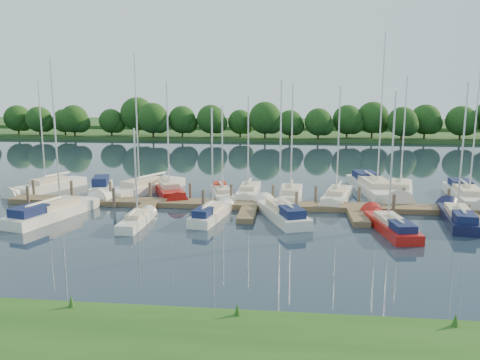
# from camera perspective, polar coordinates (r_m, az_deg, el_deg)

# --- Properties ---
(ground) EXTENTS (260.00, 260.00, 0.00)m
(ground) POSITION_cam_1_polar(r_m,az_deg,el_deg) (29.73, -0.01, -7.00)
(ground) COLOR #182031
(ground) RESTS_ON ground
(dock) EXTENTS (40.00, 6.00, 0.40)m
(dock) POSITION_cam_1_polar(r_m,az_deg,el_deg) (36.69, 1.22, -3.29)
(dock) COLOR brown
(dock) RESTS_ON ground
(mooring_pilings) EXTENTS (38.24, 2.84, 2.00)m
(mooring_pilings) POSITION_cam_1_polar(r_m,az_deg,el_deg) (37.69, 1.37, -2.30)
(mooring_pilings) COLOR #473D33
(mooring_pilings) RESTS_ON ground
(far_shore) EXTENTS (180.00, 30.00, 0.60)m
(far_shore) POSITION_cam_1_polar(r_m,az_deg,el_deg) (103.60, 4.48, 5.65)
(far_shore) COLOR #22481B
(far_shore) RESTS_ON ground
(distant_hill) EXTENTS (220.00, 40.00, 1.40)m
(distant_hill) POSITION_cam_1_polar(r_m,az_deg,el_deg) (128.50, 4.83, 6.75)
(distant_hill) COLOR #305224
(distant_hill) RESTS_ON ground
(treeline) EXTENTS (146.94, 9.64, 8.31)m
(treeline) POSITION_cam_1_polar(r_m,az_deg,el_deg) (90.17, 3.67, 7.50)
(treeline) COLOR #38281C
(treeline) RESTS_ON ground
(sailboat_n_0) EXTENTS (4.38, 8.02, 10.50)m
(sailboat_n_0) POSITION_cam_1_polar(r_m,az_deg,el_deg) (47.31, -22.30, -0.85)
(sailboat_n_0) COLOR silver
(sailboat_n_0) RESTS_ON ground
(motorboat) EXTENTS (2.86, 5.73, 1.74)m
(motorboat) POSITION_cam_1_polar(r_m,az_deg,el_deg) (45.06, -16.59, -0.94)
(motorboat) COLOR silver
(motorboat) RESTS_ON ground
(sailboat_n_2) EXTENTS (6.03, 9.90, 12.90)m
(sailboat_n_2) POSITION_cam_1_polar(r_m,az_deg,el_deg) (43.73, -11.91, -1.17)
(sailboat_n_2) COLOR silver
(sailboat_n_2) RESTS_ON ground
(sailboat_n_3) EXTENTS (4.55, 7.87, 10.41)m
(sailboat_n_3) POSITION_cam_1_polar(r_m,az_deg,el_deg) (42.28, -8.65, -1.45)
(sailboat_n_3) COLOR #9F120E
(sailboat_n_3) RESTS_ON ground
(sailboat_n_4) EXTENTS (2.90, 6.46, 8.26)m
(sailboat_n_4) POSITION_cam_1_polar(r_m,az_deg,el_deg) (40.75, -2.19, -1.75)
(sailboat_n_4) COLOR silver
(sailboat_n_4) RESTS_ON ground
(sailboat_n_5) EXTENTS (1.76, 7.11, 9.15)m
(sailboat_n_5) POSITION_cam_1_polar(r_m,az_deg,el_deg) (41.68, 1.02, -1.52)
(sailboat_n_5) COLOR silver
(sailboat_n_5) RESTS_ON ground
(sailboat_n_6) EXTENTS (2.11, 7.89, 10.07)m
(sailboat_n_6) POSITION_cam_1_polar(r_m,az_deg,el_deg) (40.28, 6.21, -2.00)
(sailboat_n_6) COLOR silver
(sailboat_n_6) RESTS_ON ground
(sailboat_n_7) EXTENTS (3.36, 7.84, 9.94)m
(sailboat_n_7) POSITION_cam_1_polar(r_m,az_deg,el_deg) (40.50, 11.71, -2.09)
(sailboat_n_7) COLOR silver
(sailboat_n_7) RESTS_ON ground
(sailboat_n_8) EXTENTS (4.01, 11.79, 14.69)m
(sailboat_n_8) POSITION_cam_1_polar(r_m,az_deg,el_deg) (44.56, 16.17, -1.07)
(sailboat_n_8) COLOR silver
(sailboat_n_8) RESTS_ON ground
(sailboat_n_9) EXTENTS (3.59, 8.52, 10.86)m
(sailboat_n_9) POSITION_cam_1_polar(r_m,az_deg,el_deg) (44.43, 18.93, -1.33)
(sailboat_n_9) COLOR silver
(sailboat_n_9) RESTS_ON ground
(sailboat_n_10) EXTENTS (3.22, 10.03, 12.53)m
(sailboat_n_10) POSITION_cam_1_polar(r_m,az_deg,el_deg) (44.31, 25.99, -1.80)
(sailboat_n_10) COLOR silver
(sailboat_n_10) RESTS_ON ground
(sailboat_s_0) EXTENTS (4.19, 9.32, 11.79)m
(sailboat_s_0) POSITION_cam_1_polar(r_m,az_deg,el_deg) (37.14, -21.48, -3.65)
(sailboat_s_0) COLOR silver
(sailboat_s_0) RESTS_ON ground
(sailboat_s_1) EXTENTS (1.31, 5.29, 6.99)m
(sailboat_s_1) POSITION_cam_1_polar(r_m,az_deg,el_deg) (33.07, -12.50, -4.95)
(sailboat_s_1) COLOR silver
(sailboat_s_1) RESTS_ON ground
(sailboat_s_2) EXTENTS (2.41, 6.45, 8.34)m
(sailboat_s_2) POSITION_cam_1_polar(r_m,az_deg,el_deg) (33.93, -3.54, -4.24)
(sailboat_s_2) COLOR silver
(sailboat_s_2) RESTS_ON ground
(sailboat_s_3) EXTENTS (4.14, 7.96, 10.33)m
(sailboat_s_3) POSITION_cam_1_polar(r_m,az_deg,el_deg) (34.15, 5.08, -4.14)
(sailboat_s_3) COLOR silver
(sailboat_s_3) RESTS_ON ground
(sailboat_s_4) EXTENTS (2.68, 7.47, 9.41)m
(sailboat_s_4) POSITION_cam_1_polar(r_m,az_deg,el_deg) (32.62, 17.83, -5.36)
(sailboat_s_4) COLOR #9F120E
(sailboat_s_4) RESTS_ON ground
(sailboat_s_5) EXTENTS (2.84, 7.96, 10.08)m
(sailboat_s_5) POSITION_cam_1_polar(r_m,az_deg,el_deg) (36.37, 25.02, -4.22)
(sailboat_s_5) COLOR black
(sailboat_s_5) RESTS_ON ground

